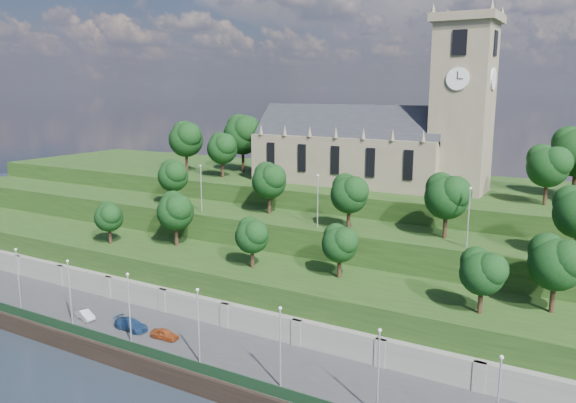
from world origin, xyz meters
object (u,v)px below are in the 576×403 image
Objects in this scene: church at (378,139)px; car_left at (165,334)px; car_right at (131,324)px; car_middle at (85,315)px.

church is 11.21× the size of car_left.
church is at bearing -17.01° from car_right.
car_left is (-9.90, -41.02, -19.94)m from church.
car_right is at bearing -110.26° from church.
car_middle is 0.75× the size of car_right.
church is 51.45m from car_middle.
car_left is 0.75× the size of car_right.
church reaches higher than car_left.
church is 46.67m from car_left.
car_right reaches higher than car_middle.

